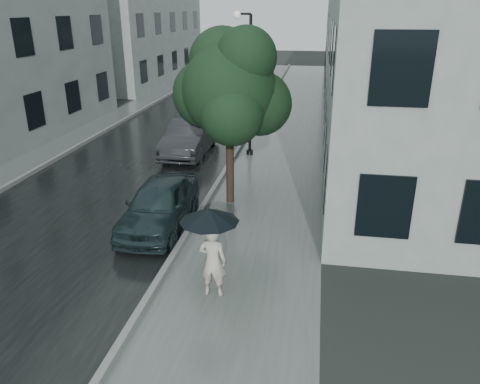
% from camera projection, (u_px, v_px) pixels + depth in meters
% --- Properties ---
extents(ground, '(120.00, 120.00, 0.00)m').
position_uv_depth(ground, '(228.00, 291.00, 10.18)').
color(ground, black).
rests_on(ground, ground).
extents(sidewalk, '(3.50, 60.00, 0.01)m').
position_uv_depth(sidewalk, '(284.00, 143.00, 21.13)').
color(sidewalk, slate).
rests_on(sidewalk, ground).
extents(kerb_near, '(0.15, 60.00, 0.15)m').
position_uv_depth(kerb_near, '(244.00, 140.00, 21.39)').
color(kerb_near, slate).
rests_on(kerb_near, ground).
extents(asphalt_road, '(6.85, 60.00, 0.00)m').
position_uv_depth(asphalt_road, '(170.00, 138.00, 21.96)').
color(asphalt_road, black).
rests_on(asphalt_road, ground).
extents(kerb_far, '(0.15, 60.00, 0.15)m').
position_uv_depth(kerb_far, '(100.00, 133.00, 22.47)').
color(kerb_far, slate).
rests_on(kerb_far, ground).
extents(sidewalk_far, '(1.70, 60.00, 0.01)m').
position_uv_depth(sidewalk_far, '(83.00, 134.00, 22.64)').
color(sidewalk_far, '#4C5451').
rests_on(sidewalk_far, ground).
extents(building_near, '(7.02, 36.00, 9.00)m').
position_uv_depth(building_near, '(393.00, 31.00, 25.53)').
color(building_near, '#94A19A').
rests_on(building_near, ground).
extents(building_far_b, '(7.02, 18.00, 8.00)m').
position_uv_depth(building_far_b, '(132.00, 29.00, 38.32)').
color(building_far_b, '#94A19A').
rests_on(building_far_b, ground).
extents(pedestrian, '(0.58, 0.38, 1.60)m').
position_uv_depth(pedestrian, '(213.00, 261.00, 9.77)').
color(pedestrian, '#BAB2A3').
rests_on(pedestrian, sidewalk).
extents(umbrella, '(1.30, 1.30, 1.12)m').
position_uv_depth(umbrella, '(209.00, 215.00, 9.37)').
color(umbrella, black).
rests_on(umbrella, ground).
extents(street_tree, '(3.62, 3.29, 5.31)m').
position_uv_depth(street_tree, '(230.00, 88.00, 13.63)').
color(street_tree, '#332619').
rests_on(street_tree, ground).
extents(lamp_post, '(0.84, 0.41, 5.61)m').
position_uv_depth(lamp_post, '(247.00, 76.00, 18.42)').
color(lamp_post, black).
rests_on(lamp_post, ground).
extents(car_near, '(1.64, 3.95, 1.34)m').
position_uv_depth(car_near, '(160.00, 204.00, 12.92)').
color(car_near, '#1A2A2D').
rests_on(car_near, ground).
extents(car_far, '(1.61, 4.48, 1.47)m').
position_uv_depth(car_far, '(190.00, 136.00, 19.42)').
color(car_far, '#25272A').
rests_on(car_far, ground).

